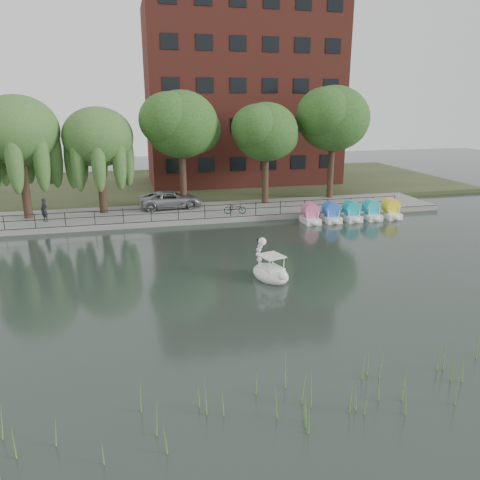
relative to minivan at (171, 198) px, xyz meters
name	(u,v)px	position (x,y,z in m)	size (l,w,h in m)	color
ground_plane	(249,288)	(2.14, -17.33, -1.22)	(120.00, 120.00, 0.00)	#35433B
promenade	(199,213)	(2.14, -1.33, -1.02)	(40.00, 6.00, 0.40)	gray
kerb	(205,221)	(2.14, -4.28, -1.02)	(40.00, 0.25, 0.40)	gray
land_strip	(180,184)	(2.14, 12.67, -1.04)	(60.00, 22.00, 0.36)	#47512D
railing	(205,208)	(2.14, -4.08, -0.08)	(32.00, 0.05, 1.00)	black
apartment_building	(242,97)	(9.14, 12.63, 8.14)	(20.00, 10.07, 18.00)	#4C1E16
willow_left	(18,131)	(-10.86, -0.83, 5.65)	(5.88, 5.88, 9.01)	#473323
willow_mid	(98,138)	(-5.36, -0.33, 5.03)	(5.32, 5.32, 8.15)	#473323
broadleaf_center	(181,125)	(1.14, 0.67, 5.84)	(6.00, 6.00, 9.25)	#473323
broadleaf_right	(266,133)	(8.14, 0.17, 5.17)	(5.40, 5.40, 8.32)	#473323
broadleaf_far	(333,119)	(14.64, 1.17, 6.18)	(6.30, 6.30, 9.71)	#473323
minivan	(171,198)	(0.00, 0.00, 0.00)	(5.91, 2.72, 1.64)	gray
bicycle	(235,208)	(4.67, -3.28, -0.32)	(1.72, 0.60, 1.00)	gray
pedestrian	(44,208)	(-9.45, -2.38, 0.17)	(0.71, 0.48, 1.98)	black
swan_boat	(270,271)	(3.52, -16.34, -0.77)	(2.19, 2.76, 2.05)	white
pedal_boat_row	(351,213)	(13.35, -5.88, -0.61)	(7.95, 1.70, 1.40)	white
reed_bank	(388,377)	(4.14, -26.83, -0.62)	(24.00, 2.40, 1.20)	#669938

